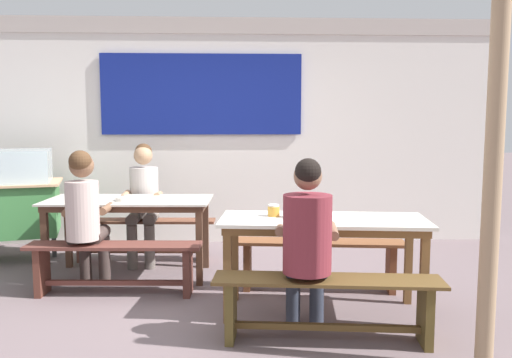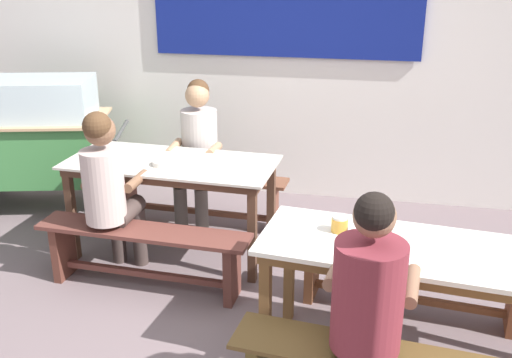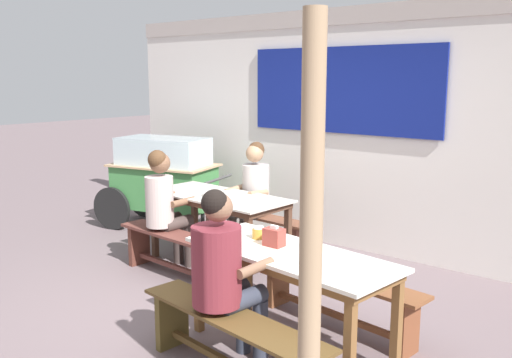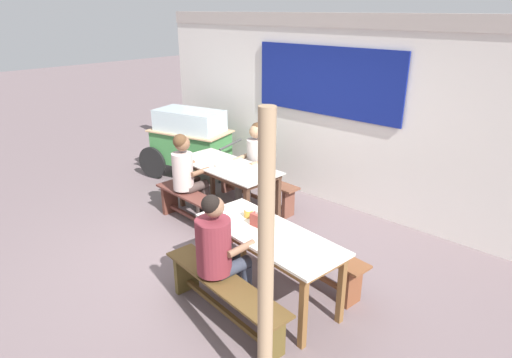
{
  "view_description": "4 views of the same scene",
  "coord_description": "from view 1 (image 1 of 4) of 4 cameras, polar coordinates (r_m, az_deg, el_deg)",
  "views": [
    {
      "loc": [
        0.22,
        -4.23,
        1.56
      ],
      "look_at": [
        0.44,
        0.71,
        1.0
      ],
      "focal_mm": 36.99,
      "sensor_mm": 36.0,
      "label": 1
    },
    {
      "loc": [
        0.7,
        -3.13,
        2.27
      ],
      "look_at": [
        -0.06,
        0.57,
        0.83
      ],
      "focal_mm": 41.68,
      "sensor_mm": 36.0,
      "label": 2
    },
    {
      "loc": [
        3.18,
        -3.26,
        2.02
      ],
      "look_at": [
        -0.22,
        0.89,
        1.03
      ],
      "focal_mm": 38.93,
      "sensor_mm": 36.0,
      "label": 3
    },
    {
      "loc": [
        3.44,
        -3.04,
        2.86
      ],
      "look_at": [
        0.42,
        0.24,
        1.1
      ],
      "focal_mm": 30.5,
      "sensor_mm": 36.0,
      "label": 4
    }
  ],
  "objects": [
    {
      "name": "condiment_jar",
      "position": [
        4.29,
        1.92,
        -3.42
      ],
      "size": [
        0.1,
        0.1,
        0.1
      ],
      "color": "gold",
      "rests_on": "dining_table_near"
    },
    {
      "name": "bench_far_front",
      "position": [
        4.9,
        -15.05,
        -8.49
      ],
      "size": [
        1.56,
        0.36,
        0.46
      ],
      "color": "brown",
      "rests_on": "ground_plane"
    },
    {
      "name": "soup_bowl",
      "position": [
        5.26,
        -14.08,
        -2.09
      ],
      "size": [
        0.17,
        0.17,
        0.04
      ],
      "primitive_type": "cylinder",
      "color": "silver",
      "rests_on": "dining_table_far"
    },
    {
      "name": "ground_plane",
      "position": [
        4.51,
        -5.33,
        -13.76
      ],
      "size": [
        40.0,
        40.0,
        0.0
      ],
      "primitive_type": "plane",
      "color": "#6D5C5F"
    },
    {
      "name": "backdrop_wall",
      "position": [
        6.69,
        -4.5,
        5.69
      ],
      "size": [
        7.18,
        0.23,
        2.8
      ],
      "color": "silver",
      "rests_on": "ground_plane"
    },
    {
      "name": "tissue_box",
      "position": [
        4.23,
        4.89,
        -3.27
      ],
      "size": [
        0.15,
        0.11,
        0.16
      ],
      "color": "#9C3D34",
      "rests_on": "dining_table_near"
    },
    {
      "name": "wooden_support_post",
      "position": [
        3.48,
        24.19,
        -0.63
      ],
      "size": [
        0.11,
        0.11,
        2.33
      ],
      "primitive_type": "cylinder",
      "color": "tan",
      "rests_on": "ground_plane"
    },
    {
      "name": "bench_far_back",
      "position": [
        5.98,
        -12.15,
        -5.74
      ],
      "size": [
        1.6,
        0.33,
        0.46
      ],
      "color": "brown",
      "rests_on": "ground_plane"
    },
    {
      "name": "bench_near_front",
      "position": [
        3.8,
        7.7,
        -12.87
      ],
      "size": [
        1.62,
        0.49,
        0.46
      ],
      "color": "brown",
      "rests_on": "ground_plane"
    },
    {
      "name": "person_center_facing",
      "position": [
        5.84,
        -12.08,
        -1.77
      ],
      "size": [
        0.42,
        0.53,
        1.3
      ],
      "color": "#69615A",
      "rests_on": "ground_plane"
    },
    {
      "name": "dining_table_near",
      "position": [
        4.25,
        7.26,
        -5.34
      ],
      "size": [
        1.7,
        0.83,
        0.78
      ],
      "color": "silver",
      "rests_on": "ground_plane"
    },
    {
      "name": "person_near_front",
      "position": [
        3.74,
        5.52,
        -6.28
      ],
      "size": [
        0.48,
        0.56,
        1.3
      ],
      "color": "#323847",
      "rests_on": "ground_plane"
    },
    {
      "name": "dining_table_far",
      "position": [
        5.36,
        -13.56,
        -2.98
      ],
      "size": [
        1.64,
        0.8,
        0.78
      ],
      "color": "beige",
      "rests_on": "ground_plane"
    },
    {
      "name": "bench_near_back",
      "position": [
        4.89,
        6.8,
        -8.38
      ],
      "size": [
        1.57,
        0.44,
        0.46
      ],
      "color": "brown",
      "rests_on": "ground_plane"
    },
    {
      "name": "person_left_back_turned",
      "position": [
        4.95,
        -18.01,
        -3.36
      ],
      "size": [
        0.41,
        0.52,
        1.29
      ],
      "color": "#423531",
      "rests_on": "ground_plane"
    }
  ]
}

